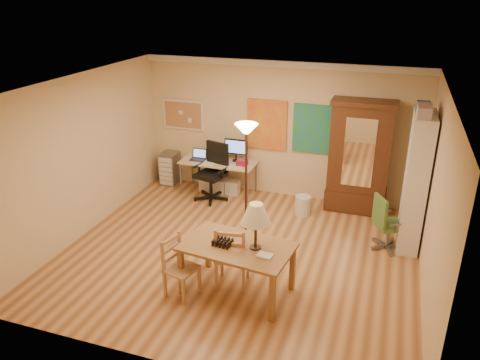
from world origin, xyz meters
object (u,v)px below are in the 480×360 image
(computer_desk, at_px, (220,174))
(bookshelf, at_px, (415,183))
(armoire, at_px, (359,164))
(dining_table, at_px, (244,237))
(office_chair_black, at_px, (212,185))
(office_chair_green, at_px, (386,235))

(computer_desk, height_order, bookshelf, bookshelf)
(armoire, bearing_deg, computer_desk, -178.23)
(dining_table, height_order, office_chair_black, dining_table)
(office_chair_green, distance_m, bookshelf, 0.96)
(dining_table, relative_size, armoire, 0.74)
(computer_desk, relative_size, bookshelf, 0.69)
(dining_table, xyz_separation_m, computer_desk, (-1.52, 3.10, -0.46))
(computer_desk, height_order, armoire, armoire)
(computer_desk, distance_m, office_chair_black, 0.36)
(computer_desk, bearing_deg, armoire, 1.77)
(dining_table, bearing_deg, office_chair_black, 119.58)
(dining_table, height_order, computer_desk, dining_table)
(armoire, distance_m, bookshelf, 1.43)
(bookshelf, bearing_deg, armoire, 132.64)
(computer_desk, xyz_separation_m, bookshelf, (3.68, -0.96, 0.68))
(bookshelf, bearing_deg, computer_desk, 165.37)
(office_chair_green, bearing_deg, armoire, 115.46)
(computer_desk, distance_m, armoire, 2.76)
(computer_desk, xyz_separation_m, office_chair_black, (-0.05, -0.34, -0.12))
(office_chair_black, xyz_separation_m, bookshelf, (3.72, -0.62, 0.80))
(office_chair_green, distance_m, armoire, 1.60)
(computer_desk, bearing_deg, bookshelf, -14.63)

